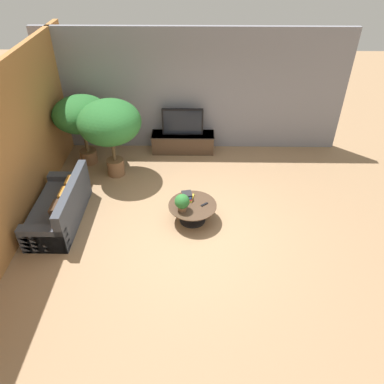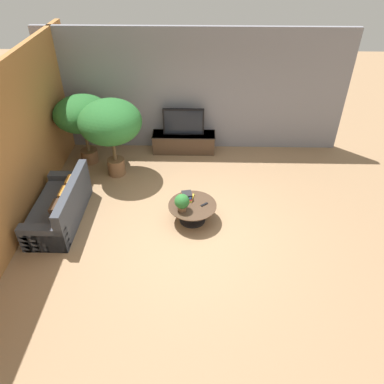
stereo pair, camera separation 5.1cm
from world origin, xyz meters
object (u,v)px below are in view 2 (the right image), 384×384
at_px(coffee_table, 192,209).
at_px(potted_palm_tall, 82,115).
at_px(potted_palm_corner, 110,123).
at_px(potted_plant_tabletop, 182,202).
at_px(television, 183,122).
at_px(media_console, 184,142).
at_px(couch_by_wall, 61,208).

bearing_deg(coffee_table, potted_palm_tall, 140.03).
height_order(coffee_table, potted_palm_tall, potted_palm_tall).
xyz_separation_m(coffee_table, potted_palm_corner, (-1.83, 1.65, 1.04)).
bearing_deg(potted_plant_tabletop, television, 91.76).
bearing_deg(media_console, television, -90.00).
distance_m(television, couch_by_wall, 3.67).
distance_m(couch_by_wall, potted_palm_corner, 2.12).
distance_m(television, potted_plant_tabletop, 2.92).
bearing_deg(media_console, coffee_table, -84.09).
height_order(coffee_table, couch_by_wall, couch_by_wall).
height_order(media_console, potted_palm_tall, potted_palm_tall).
height_order(potted_palm_tall, potted_palm_corner, potted_palm_corner).
relative_size(media_console, television, 1.57).
bearing_deg(potted_palm_corner, potted_palm_tall, 145.57).
xyz_separation_m(television, potted_plant_tabletop, (0.09, -2.91, -0.25)).
distance_m(coffee_table, potted_palm_corner, 2.67).
distance_m(media_console, potted_palm_corner, 2.17).
bearing_deg(potted_palm_tall, couch_by_wall, -90.48).
bearing_deg(television, potted_plant_tabletop, -88.24).
xyz_separation_m(couch_by_wall, potted_palm_tall, (0.02, 2.22, 0.96)).
bearing_deg(media_console, potted_palm_corner, -144.59).
height_order(media_console, television, television).
bearing_deg(potted_plant_tabletop, coffee_table, 39.25).
relative_size(potted_palm_corner, potted_plant_tabletop, 5.16).
distance_m(potted_palm_tall, potted_plant_tabletop, 3.42).
height_order(television, potted_palm_corner, potted_palm_corner).
relative_size(potted_palm_tall, potted_plant_tabletop, 4.80).
bearing_deg(potted_palm_corner, couch_by_wall, -115.11).
bearing_deg(television, couch_by_wall, -130.00).
relative_size(media_console, potted_palm_corner, 0.88).
relative_size(media_console, potted_palm_tall, 0.94).
distance_m(coffee_table, couch_by_wall, 2.62).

